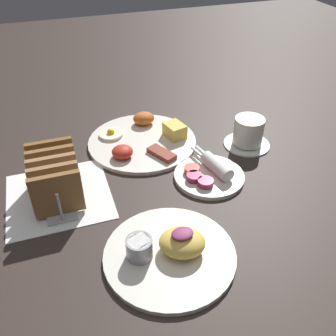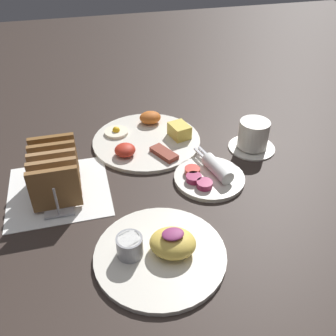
{
  "view_description": "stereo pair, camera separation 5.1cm",
  "coord_description": "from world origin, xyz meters",
  "px_view_note": "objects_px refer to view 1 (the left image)",
  "views": [
    {
      "loc": [
        -0.15,
        -0.61,
        0.54
      ],
      "look_at": [
        0.07,
        0.03,
        0.03
      ],
      "focal_mm": 40.0,
      "sensor_mm": 36.0,
      "label": 1
    },
    {
      "loc": [
        -0.1,
        -0.63,
        0.54
      ],
      "look_at": [
        0.07,
        0.03,
        0.03
      ],
      "focal_mm": 40.0,
      "sensor_mm": 36.0,
      "label": 2
    }
  ],
  "objects_px": {
    "plate_breakfast": "(143,139)",
    "toast_rack": "(55,178)",
    "plate_foreground": "(170,250)",
    "plate_condiments": "(209,174)",
    "coffee_cup": "(248,133)"
  },
  "relations": [
    {
      "from": "plate_breakfast",
      "to": "plate_condiments",
      "type": "relative_size",
      "value": 1.58
    },
    {
      "from": "plate_condiments",
      "to": "plate_foreground",
      "type": "bearing_deg",
      "value": -130.15
    },
    {
      "from": "plate_breakfast",
      "to": "toast_rack",
      "type": "height_order",
      "value": "toast_rack"
    },
    {
      "from": "plate_breakfast",
      "to": "coffee_cup",
      "type": "bearing_deg",
      "value": -20.99
    },
    {
      "from": "plate_condiments",
      "to": "coffee_cup",
      "type": "xyz_separation_m",
      "value": [
        0.15,
        0.1,
        0.02
      ]
    },
    {
      "from": "toast_rack",
      "to": "plate_breakfast",
      "type": "bearing_deg",
      "value": 32.74
    },
    {
      "from": "plate_foreground",
      "to": "coffee_cup",
      "type": "height_order",
      "value": "coffee_cup"
    },
    {
      "from": "plate_condiments",
      "to": "plate_foreground",
      "type": "distance_m",
      "value": 0.25
    },
    {
      "from": "plate_condiments",
      "to": "coffee_cup",
      "type": "bearing_deg",
      "value": 32.7
    },
    {
      "from": "plate_foreground",
      "to": "plate_condiments",
      "type": "bearing_deg",
      "value": 49.85
    },
    {
      "from": "plate_condiments",
      "to": "toast_rack",
      "type": "xyz_separation_m",
      "value": [
        -0.34,
        0.04,
        0.04
      ]
    },
    {
      "from": "plate_condiments",
      "to": "plate_foreground",
      "type": "height_order",
      "value": "plate_foreground"
    },
    {
      "from": "plate_foreground",
      "to": "toast_rack",
      "type": "xyz_separation_m",
      "value": [
        -0.18,
        0.24,
        0.04
      ]
    },
    {
      "from": "coffee_cup",
      "to": "plate_foreground",
      "type": "bearing_deg",
      "value": -137.3
    },
    {
      "from": "plate_foreground",
      "to": "toast_rack",
      "type": "height_order",
      "value": "toast_rack"
    }
  ]
}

